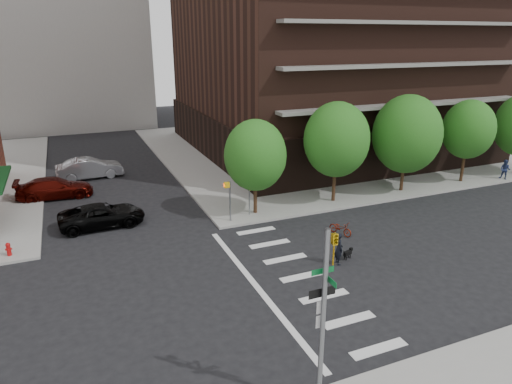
% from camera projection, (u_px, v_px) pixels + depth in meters
% --- Properties ---
extents(ground, '(120.00, 120.00, 0.00)m').
position_uv_depth(ground, '(247.00, 288.00, 21.39)').
color(ground, black).
rests_on(ground, ground).
extents(sidewalk_ne, '(39.00, 33.00, 0.15)m').
position_uv_depth(sidewalk_ne, '(342.00, 145.00, 49.37)').
color(sidewalk_ne, gray).
rests_on(sidewalk_ne, ground).
extents(crosswalk, '(3.85, 13.00, 0.01)m').
position_uv_depth(crosswalk, '(289.00, 279.00, 22.19)').
color(crosswalk, silver).
rests_on(crosswalk, ground).
extents(tree_a, '(4.00, 4.00, 5.90)m').
position_uv_depth(tree_a, '(255.00, 155.00, 28.96)').
color(tree_a, '#301E11').
rests_on(tree_a, sidewalk_ne).
extents(tree_b, '(4.50, 4.50, 6.65)m').
position_uv_depth(tree_b, '(337.00, 140.00, 30.99)').
color(tree_b, '#301E11').
rests_on(tree_b, sidewalk_ne).
extents(tree_c, '(5.00, 5.00, 6.80)m').
position_uv_depth(tree_c, '(407.00, 134.00, 33.22)').
color(tree_c, '#301E11').
rests_on(tree_c, sidewalk_ne).
extents(tree_d, '(4.00, 4.00, 6.20)m').
position_uv_depth(tree_d, '(468.00, 129.00, 35.46)').
color(tree_d, '#301E11').
rests_on(tree_d, sidewalk_ne).
extents(traffic_signal, '(0.90, 0.75, 6.00)m').
position_uv_depth(traffic_signal, '(323.00, 333.00, 13.80)').
color(traffic_signal, slate).
rests_on(traffic_signal, sidewalk_s).
extents(pedestrian_signal, '(2.18, 0.67, 2.60)m').
position_uv_depth(pedestrian_signal, '(234.00, 194.00, 28.54)').
color(pedestrian_signal, slate).
rests_on(pedestrian_signal, sidewalk_ne).
extents(fire_hydrant, '(0.24, 0.24, 0.73)m').
position_uv_depth(fire_hydrant, '(8.00, 249.00, 24.16)').
color(fire_hydrant, '#A50C0C').
rests_on(fire_hydrant, sidewalk_nw).
extents(parked_car_black, '(2.52, 5.20, 1.43)m').
position_uv_depth(parked_car_black, '(102.00, 215.00, 28.19)').
color(parked_car_black, black).
rests_on(parked_car_black, ground).
extents(parked_car_maroon, '(2.31, 5.32, 1.52)m').
position_uv_depth(parked_car_maroon, '(55.00, 188.00, 33.13)').
color(parked_car_maroon, '#410804').
rests_on(parked_car_maroon, ground).
extents(parked_car_silver, '(2.20, 5.35, 1.72)m').
position_uv_depth(parked_car_silver, '(90.00, 168.00, 37.71)').
color(parked_car_silver, '#9A9BA2').
rests_on(parked_car_silver, ground).
extents(scooter, '(1.07, 1.66, 0.83)m').
position_uv_depth(scooter, '(340.00, 228.00, 27.08)').
color(scooter, maroon).
rests_on(scooter, ground).
extents(dog_walker, '(0.70, 0.52, 1.73)m').
position_uv_depth(dog_walker, '(339.00, 249.00, 23.44)').
color(dog_walker, black).
rests_on(dog_walker, ground).
extents(dog, '(0.66, 0.36, 0.55)m').
position_uv_depth(dog, '(348.00, 253.00, 24.15)').
color(dog, black).
rests_on(dog, ground).
extents(pedestrian_far, '(0.94, 0.83, 1.61)m').
position_uv_depth(pedestrian_far, '(505.00, 170.00, 37.00)').
color(pedestrian_far, navy).
rests_on(pedestrian_far, sidewalk_ne).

